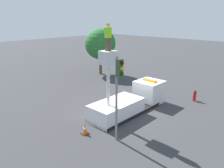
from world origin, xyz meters
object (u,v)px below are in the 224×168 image
object	(u,v)px
traffic_cone_rear	(85,129)
tree_left_bg	(100,44)
fire_hydrant	(195,95)
bucket_truck	(131,101)
worker	(108,37)
traffic_light_pole	(118,83)

from	to	relation	value
traffic_cone_rear	tree_left_bg	distance (m)	15.93
fire_hydrant	tree_left_bg	bearing A→B (deg)	85.82
bucket_truck	traffic_cone_rear	world-z (taller)	bucket_truck
fire_hydrant	tree_left_bg	world-z (taller)	tree_left_bg
worker	traffic_light_pole	size ratio (longest dim) A/B	0.34
worker	tree_left_bg	distance (m)	13.94
worker	tree_left_bg	xyz separation A→B (m)	(9.13, 10.33, -2.04)
traffic_light_pole	fire_hydrant	world-z (taller)	traffic_light_pole
bucket_truck	worker	xyz separation A→B (m)	(-2.52, 0.00, 5.14)
fire_hydrant	tree_left_bg	distance (m)	13.60
bucket_truck	fire_hydrant	size ratio (longest dim) A/B	7.33
bucket_truck	fire_hydrant	bearing A→B (deg)	-26.29
traffic_cone_rear	tree_left_bg	size ratio (longest dim) A/B	0.12
tree_left_bg	traffic_cone_rear	bearing A→B (deg)	-137.55
traffic_cone_rear	fire_hydrant	bearing A→B (deg)	-14.17
bucket_truck	tree_left_bg	distance (m)	12.65
bucket_truck	traffic_light_pole	world-z (taller)	traffic_light_pole
traffic_light_pole	fire_hydrant	size ratio (longest dim) A/B	5.11
bucket_truck	tree_left_bg	bearing A→B (deg)	57.36
worker	tree_left_bg	world-z (taller)	worker
bucket_truck	traffic_light_pole	size ratio (longest dim) A/B	1.43
fire_hydrant	traffic_cone_rear	world-z (taller)	fire_hydrant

